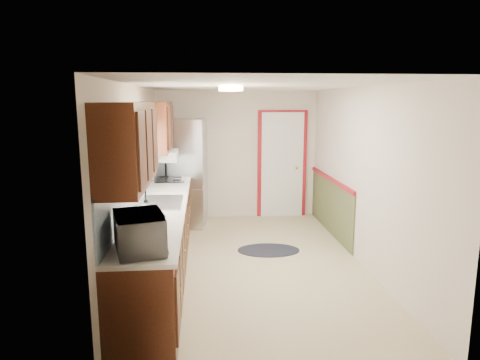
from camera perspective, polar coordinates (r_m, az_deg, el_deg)
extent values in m
cube|color=tan|center=(5.99, 1.66, -11.16)|extent=(3.20, 5.20, 0.12)
cube|color=white|center=(5.56, 1.79, 12.46)|extent=(3.20, 5.20, 0.12)
cube|color=beige|center=(8.11, -0.32, 3.37)|extent=(3.20, 0.10, 2.40)
cube|color=beige|center=(3.25, 6.87, -7.68)|extent=(3.20, 0.10, 2.40)
cube|color=beige|center=(5.68, -13.49, -0.03)|extent=(0.10, 5.20, 2.40)
cube|color=beige|center=(6.01, 16.07, 0.42)|extent=(0.10, 5.20, 2.40)
cube|color=#3C1A0D|center=(5.54, -10.51, -8.20)|extent=(0.60, 4.00, 0.90)
cube|color=white|center=(5.41, -10.51, -3.48)|extent=(0.63, 4.00, 0.04)
cube|color=#5295C9|center=(5.38, -13.83, -0.45)|extent=(0.02, 4.00, 0.55)
cube|color=#3C1A0D|center=(4.00, -14.71, 4.63)|extent=(0.35, 1.40, 0.75)
cube|color=#3C1A0D|center=(6.67, -10.84, 7.02)|extent=(0.35, 1.20, 0.75)
cube|color=white|center=(5.42, -13.83, 3.95)|extent=(0.02, 1.00, 0.90)
cube|color=#B53622|center=(5.39, -13.51, 7.67)|extent=(0.05, 1.12, 0.24)
cube|color=#B7B7BC|center=(5.50, -10.48, -2.97)|extent=(0.52, 0.82, 0.02)
cube|color=white|center=(6.75, -10.25, 3.25)|extent=(0.45, 0.60, 0.15)
cube|color=maroon|center=(8.22, 5.61, 2.01)|extent=(0.94, 0.05, 2.08)
cube|color=white|center=(8.20, 5.64, 1.98)|extent=(0.80, 0.04, 2.00)
cube|color=#4A522E|center=(7.41, 11.98, -3.46)|extent=(0.02, 2.30, 0.90)
cube|color=maroon|center=(7.31, 12.03, 0.12)|extent=(0.04, 2.30, 0.06)
cylinder|color=#FFD88C|center=(5.34, -1.23, 12.12)|extent=(0.30, 0.30, 0.06)
imported|color=white|center=(3.77, -13.22, -6.30)|extent=(0.47, 0.65, 0.40)
cube|color=#B7B7BC|center=(7.69, -7.65, 0.99)|extent=(0.88, 0.83, 1.90)
cylinder|color=black|center=(7.32, -9.84, -0.31)|extent=(0.02, 0.02, 1.33)
ellipsoid|color=black|center=(6.51, 3.83, -9.31)|extent=(0.96, 0.65, 0.01)
cube|color=black|center=(7.06, -9.27, 0.09)|extent=(0.47, 0.56, 0.02)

